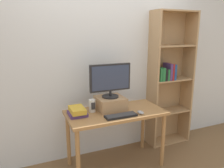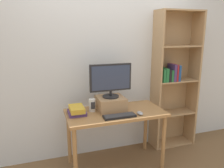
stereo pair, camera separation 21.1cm
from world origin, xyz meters
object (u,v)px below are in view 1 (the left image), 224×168
bookshelf_unit (169,79)px  desk (116,119)px  computer_monitor (110,80)px  desk_speaker (92,106)px  book_stack (77,112)px  keyboard (121,116)px  computer_mouse (140,112)px  riser_box (110,103)px

bookshelf_unit → desk: bearing=-163.5°
desk → computer_monitor: 0.50m
desk → desk_speaker: bearing=159.1°
bookshelf_unit → book_stack: bearing=-170.6°
keyboard → desk_speaker: desk_speaker is taller
desk → desk_speaker: size_ratio=7.71×
computer_mouse → book_stack: 0.76m
bookshelf_unit → computer_monitor: 1.08m
bookshelf_unit → riser_box: (-1.05, -0.21, -0.19)m
bookshelf_unit → desk_speaker: 1.31m
computer_mouse → book_stack: bearing=160.8°
book_stack → bookshelf_unit: bearing=9.4°
bookshelf_unit → book_stack: bookshelf_unit is taller
computer_monitor → keyboard: (0.02, -0.27, -0.38)m
book_stack → desk: bearing=-6.8°
desk → computer_mouse: (0.24, -0.19, 0.12)m
riser_box → computer_mouse: (0.28, -0.28, -0.06)m
computer_monitor → keyboard: bearing=-86.1°
desk → keyboard: bearing=-94.5°
desk_speaker → bookshelf_unit: bearing=8.8°
book_stack → keyboard: bearing=-27.8°
computer_mouse → desk_speaker: 0.59m
riser_box → computer_mouse: riser_box is taller
desk_speaker → riser_box: bearing=-3.2°
bookshelf_unit → computer_mouse: 0.95m
book_stack → desk_speaker: bearing=13.1°
bookshelf_unit → desk_speaker: bookshelf_unit is taller
bookshelf_unit → keyboard: size_ratio=5.25×
bookshelf_unit → book_stack: 1.52m
riser_box → desk_speaker: size_ratio=2.16×
riser_box → computer_monitor: bearing=-90.0°
computer_mouse → book_stack: book_stack is taller
keyboard → computer_mouse: 0.26m
computer_mouse → bookshelf_unit: bearing=32.6°
computer_mouse → computer_monitor: bearing=134.5°
riser_box → keyboard: 0.28m
desk → bookshelf_unit: bookshelf_unit is taller
computer_mouse → desk: bearing=141.6°
keyboard → computer_mouse: (0.26, -0.01, 0.01)m
bookshelf_unit → computer_mouse: size_ratio=19.26×
computer_monitor → book_stack: bearing=-175.8°
desk → book_stack: (-0.47, 0.06, 0.15)m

